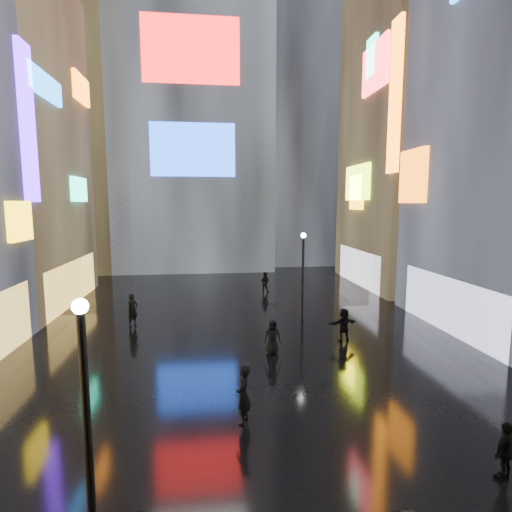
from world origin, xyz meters
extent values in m
plane|color=black|center=(0.00, 20.00, 0.00)|extent=(140.00, 140.00, 0.00)
cube|color=yellow|center=(-10.85, 18.32, 6.06)|extent=(0.25, 2.24, 1.94)
cube|color=#4D14FC|center=(-10.85, 20.00, 11.00)|extent=(0.25, 1.40, 8.00)
cube|color=#FFC659|center=(-11.10, 26.00, 1.50)|extent=(0.20, 10.00, 3.00)
cube|color=#19E3A3|center=(-10.85, 27.82, 7.91)|extent=(0.25, 3.00, 1.71)
cube|color=#1979EF|center=(-10.85, 22.61, 13.61)|extent=(0.25, 4.84, 1.37)
cube|color=orange|center=(-10.85, 29.70, 15.31)|extent=(0.25, 3.32, 1.94)
cube|color=white|center=(11.10, 17.00, 1.50)|extent=(0.20, 9.00, 3.00)
cube|color=orange|center=(10.85, 21.12, 8.58)|extent=(0.25, 2.99, 3.26)
cube|color=orange|center=(10.85, 24.00, 14.00)|extent=(0.25, 1.40, 10.00)
cube|color=black|center=(16.00, 30.00, 14.00)|extent=(10.00, 12.00, 28.00)
cube|color=white|center=(11.10, 30.00, 1.50)|extent=(0.20, 9.00, 3.00)
cube|color=#BFFC19|center=(10.85, 30.32, 8.66)|extent=(0.25, 4.92, 2.91)
cube|color=#FC323F|center=(10.85, 27.51, 17.02)|extent=(0.25, 4.36, 3.46)
cube|color=yellow|center=(10.85, 30.44, 7.84)|extent=(0.25, 2.63, 2.87)
cube|color=#19E3A3|center=(10.85, 28.19, 17.94)|extent=(0.25, 1.69, 2.90)
cube|color=black|center=(-3.00, 44.00, 21.00)|extent=(16.00, 14.00, 42.00)
cube|color=#FF1414|center=(-3.00, 36.90, 21.00)|extent=(9.00, 0.20, 6.00)
cube|color=#194CFF|center=(-3.00, 36.90, 12.00)|extent=(8.00, 0.20, 5.00)
cube|color=black|center=(9.00, 46.00, 17.00)|extent=(12.00, 12.00, 34.00)
cube|color=black|center=(-14.00, 42.00, 13.00)|extent=(10.00, 10.00, 26.00)
cylinder|color=black|center=(-4.10, 5.00, 2.50)|extent=(0.16, 0.16, 5.00)
sphere|color=white|center=(-4.10, 5.00, 5.05)|extent=(0.30, 0.30, 0.30)
cylinder|color=black|center=(3.86, 20.48, 2.50)|extent=(0.16, 0.16, 5.00)
sphere|color=white|center=(3.86, 20.48, 5.05)|extent=(0.30, 0.30, 0.30)
imported|color=black|center=(5.58, 5.99, 0.76)|extent=(0.97, 0.69, 1.52)
imported|color=black|center=(1.15, 15.12, 0.80)|extent=(0.81, 0.56, 1.59)
imported|color=black|center=(5.02, 16.41, 0.84)|extent=(1.62, 0.84, 1.67)
imported|color=black|center=(-6.02, 20.15, 0.94)|extent=(0.79, 0.81, 1.88)
imported|color=black|center=(2.68, 28.06, 0.79)|extent=(0.97, 0.90, 1.59)
imported|color=black|center=(1.15, 15.12, 2.02)|extent=(1.20, 1.19, 0.86)
imported|color=black|center=(-0.72, 9.39, 0.95)|extent=(0.67, 0.81, 1.89)
camera|label=1|loc=(-1.77, -2.44, 6.92)|focal=28.00mm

